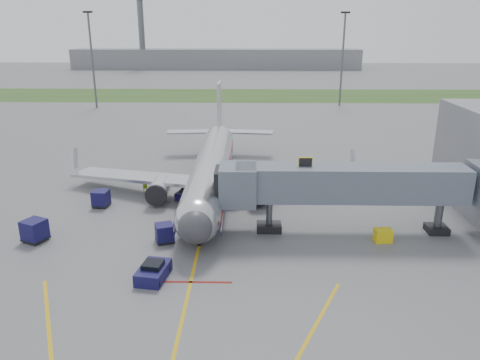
{
  "coord_description": "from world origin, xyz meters",
  "views": [
    {
      "loc": [
        4.17,
        -33.63,
        17.69
      ],
      "look_at": [
        3.28,
        9.84,
        3.2
      ],
      "focal_mm": 35.0,
      "sensor_mm": 36.0,
      "label": 1
    }
  ],
  "objects_px": {
    "pushback_tug": "(153,272)",
    "belt_loader": "(186,193)",
    "airliner": "(211,169)",
    "ramp_worker": "(145,184)"
  },
  "relations": [
    {
      "from": "pushback_tug",
      "to": "belt_loader",
      "type": "xyz_separation_m",
      "value": [
        0.18,
        17.18,
        -0.09
      ]
    },
    {
      "from": "airliner",
      "to": "ramp_worker",
      "type": "height_order",
      "value": "airliner"
    },
    {
      "from": "ramp_worker",
      "to": "pushback_tug",
      "type": "bearing_deg",
      "value": -119.18
    },
    {
      "from": "belt_loader",
      "to": "airliner",
      "type": "bearing_deg",
      "value": 30.99
    },
    {
      "from": "belt_loader",
      "to": "ramp_worker",
      "type": "bearing_deg",
      "value": 163.47
    },
    {
      "from": "ramp_worker",
      "to": "airliner",
      "type": "bearing_deg",
      "value": -41.8
    },
    {
      "from": "airliner",
      "to": "ramp_worker",
      "type": "relative_size",
      "value": 19.07
    },
    {
      "from": "airliner",
      "to": "pushback_tug",
      "type": "distance_m",
      "value": 19.07
    },
    {
      "from": "belt_loader",
      "to": "pushback_tug",
      "type": "bearing_deg",
      "value": -90.59
    },
    {
      "from": "pushback_tug",
      "to": "belt_loader",
      "type": "distance_m",
      "value": 17.18
    }
  ]
}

